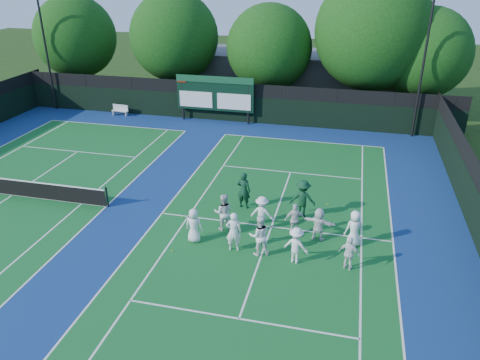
% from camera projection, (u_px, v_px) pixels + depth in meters
% --- Properties ---
extents(ground, '(120.00, 120.00, 0.00)m').
position_uv_depth(ground, '(267.00, 238.00, 21.05)').
color(ground, '#1A350E').
rests_on(ground, ground).
extents(court_apron, '(34.00, 32.00, 0.01)m').
position_uv_depth(court_apron, '(152.00, 212.00, 23.20)').
color(court_apron, navy).
rests_on(court_apron, ground).
extents(near_court, '(11.05, 23.85, 0.01)m').
position_uv_depth(near_court, '(271.00, 227.00, 21.92)').
color(near_court, '#135D23').
rests_on(near_court, ground).
extents(left_court, '(11.05, 23.85, 0.01)m').
position_uv_depth(left_court, '(13.00, 195.00, 24.90)').
color(left_court, '#135D23').
rests_on(left_court, ground).
extents(back_fence, '(34.00, 0.08, 3.00)m').
position_uv_depth(back_fence, '(229.00, 104.00, 35.82)').
color(back_fence, black).
rests_on(back_fence, ground).
extents(scoreboard, '(6.00, 0.21, 3.55)m').
position_uv_depth(scoreboard, '(215.00, 94.00, 35.31)').
color(scoreboard, black).
rests_on(scoreboard, ground).
extents(clubhouse, '(18.00, 6.00, 4.00)m').
position_uv_depth(clubhouse, '(295.00, 76.00, 41.73)').
color(clubhouse, '#58585D').
rests_on(clubhouse, ground).
extents(light_pole_left, '(1.20, 0.30, 10.12)m').
position_uv_depth(light_pole_left, '(43.00, 31.00, 36.64)').
color(light_pole_left, black).
rests_on(light_pole_left, ground).
extents(light_pole_right, '(1.20, 0.30, 10.12)m').
position_uv_depth(light_pole_right, '(427.00, 45.00, 30.57)').
color(light_pole_right, black).
rests_on(light_pole_right, ground).
extents(tennis_net, '(11.30, 0.10, 1.10)m').
position_uv_depth(tennis_net, '(11.00, 187.00, 24.70)').
color(tennis_net, black).
rests_on(tennis_net, ground).
extents(bench, '(1.40, 0.51, 0.87)m').
position_uv_depth(bench, '(120.00, 110.00, 37.53)').
color(bench, silver).
rests_on(bench, ground).
extents(tree_a, '(6.96, 6.96, 8.85)m').
position_uv_depth(tree_a, '(78.00, 39.00, 40.41)').
color(tree_a, black).
rests_on(tree_a, ground).
extents(tree_b, '(7.24, 7.24, 9.30)m').
position_uv_depth(tree_b, '(176.00, 39.00, 38.35)').
color(tree_b, black).
rests_on(tree_b, ground).
extents(tree_c, '(6.75, 6.75, 8.48)m').
position_uv_depth(tree_c, '(271.00, 50.00, 36.90)').
color(tree_c, black).
rests_on(tree_c, ground).
extents(tree_d, '(8.68, 8.68, 10.92)m').
position_uv_depth(tree_d, '(375.00, 34.00, 34.64)').
color(tree_d, black).
rests_on(tree_d, ground).
extents(tree_e, '(6.60, 6.60, 8.49)m').
position_uv_depth(tree_e, '(427.00, 55.00, 34.39)').
color(tree_e, black).
rests_on(tree_e, ground).
extents(tennis_ball_0, '(0.07, 0.07, 0.07)m').
position_uv_depth(tennis_ball_0, '(172.00, 251.00, 20.06)').
color(tennis_ball_0, '#BCCB17').
rests_on(tennis_ball_0, ground).
extents(tennis_ball_1, '(0.07, 0.07, 0.07)m').
position_uv_depth(tennis_ball_1, '(328.00, 204.00, 23.91)').
color(tennis_ball_1, '#BCCB17').
rests_on(tennis_ball_1, ground).
extents(tennis_ball_3, '(0.07, 0.07, 0.07)m').
position_uv_depth(tennis_ball_3, '(182.00, 216.00, 22.76)').
color(tennis_ball_3, '#BCCB17').
rests_on(tennis_ball_3, ground).
extents(tennis_ball_4, '(0.07, 0.07, 0.07)m').
position_uv_depth(tennis_ball_4, '(300.00, 195.00, 24.84)').
color(tennis_ball_4, '#BCCB17').
rests_on(tennis_ball_4, ground).
extents(tennis_ball_5, '(0.07, 0.07, 0.07)m').
position_uv_depth(tennis_ball_5, '(349.00, 242.00, 20.72)').
color(tennis_ball_5, '#BCCB17').
rests_on(tennis_ball_5, ground).
extents(player_front_0, '(0.80, 0.53, 1.60)m').
position_uv_depth(player_front_0, '(194.00, 225.00, 20.50)').
color(player_front_0, white).
rests_on(player_front_0, ground).
extents(player_front_1, '(0.73, 0.54, 1.83)m').
position_uv_depth(player_front_1, '(234.00, 232.00, 19.81)').
color(player_front_1, white).
rests_on(player_front_1, ground).
extents(player_front_2, '(1.08, 0.97, 1.84)m').
position_uv_depth(player_front_2, '(259.00, 235.00, 19.53)').
color(player_front_2, white).
rests_on(player_front_2, ground).
extents(player_front_3, '(1.15, 0.82, 1.61)m').
position_uv_depth(player_front_3, '(296.00, 245.00, 19.05)').
color(player_front_3, white).
rests_on(player_front_3, ground).
extents(player_front_4, '(0.93, 0.59, 1.48)m').
position_uv_depth(player_front_4, '(349.00, 254.00, 18.64)').
color(player_front_4, white).
rests_on(player_front_4, ground).
extents(player_back_0, '(1.00, 0.86, 1.80)m').
position_uv_depth(player_back_0, '(223.00, 212.00, 21.38)').
color(player_back_0, silver).
rests_on(player_back_0, ground).
extents(player_back_1, '(1.13, 0.72, 1.66)m').
position_uv_depth(player_back_1, '(262.00, 213.00, 21.42)').
color(player_back_1, white).
rests_on(player_back_1, ground).
extents(player_back_2, '(0.99, 0.64, 1.57)m').
position_uv_depth(player_back_2, '(295.00, 220.00, 20.99)').
color(player_back_2, silver).
rests_on(player_back_2, ground).
extents(player_back_3, '(1.51, 0.76, 1.56)m').
position_uv_depth(player_back_3, '(319.00, 224.00, 20.64)').
color(player_back_3, white).
rests_on(player_back_3, ground).
extents(player_back_4, '(0.97, 0.83, 1.69)m').
position_uv_depth(player_back_4, '(354.00, 229.00, 20.17)').
color(player_back_4, white).
rests_on(player_back_4, ground).
extents(coach_left, '(0.77, 0.57, 1.92)m').
position_uv_depth(coach_left, '(244.00, 190.00, 23.27)').
color(coach_left, '#0E3621').
rests_on(coach_left, ground).
extents(coach_right, '(1.28, 0.77, 1.93)m').
position_uv_depth(coach_right, '(303.00, 199.00, 22.42)').
color(coach_right, '#103B20').
rests_on(coach_right, ground).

